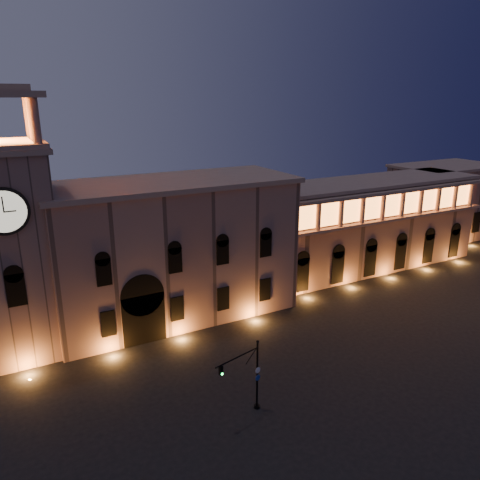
{
  "coord_description": "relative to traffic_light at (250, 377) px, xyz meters",
  "views": [
    {
      "loc": [
        -21.02,
        -31.61,
        27.31
      ],
      "look_at": [
        4.39,
        16.0,
        10.69
      ],
      "focal_mm": 35.0,
      "sensor_mm": 36.0,
      "label": 1
    }
  ],
  "objects": [
    {
      "name": "ground",
      "position": [
        3.36,
        0.45,
        -3.65
      ],
      "size": [
        160.0,
        160.0,
        0.0
      ],
      "primitive_type": "plane",
      "color": "black",
      "rests_on": "ground"
    },
    {
      "name": "secondary_building",
      "position": [
        61.36,
        30.45,
        3.35
      ],
      "size": [
        20.0,
        12.0,
        14.0
      ],
      "primitive_type": "cube",
      "color": "#855F55",
      "rests_on": "ground"
    },
    {
      "name": "government_building",
      "position": [
        1.28,
        22.38,
        5.12
      ],
      "size": [
        30.8,
        12.8,
        17.6
      ],
      "color": "#8A645A",
      "rests_on": "ground"
    },
    {
      "name": "traffic_light",
      "position": [
        0.0,
        0.0,
        0.0
      ],
      "size": [
        4.93,
        1.53,
        6.94
      ],
      "rotation": [
        0.0,
        0.0,
        0.25
      ],
      "color": "black",
      "rests_on": "ground"
    },
    {
      "name": "clock_tower",
      "position": [
        -17.14,
        21.42,
        8.85
      ],
      "size": [
        9.8,
        9.8,
        32.4
      ],
      "color": "#8A645A",
      "rests_on": "ground"
    },
    {
      "name": "colonnade_wing",
      "position": [
        35.36,
        24.37,
        3.69
      ],
      "size": [
        40.6,
        11.5,
        14.5
      ],
      "color": "#855F55",
      "rests_on": "ground"
    }
  ]
}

